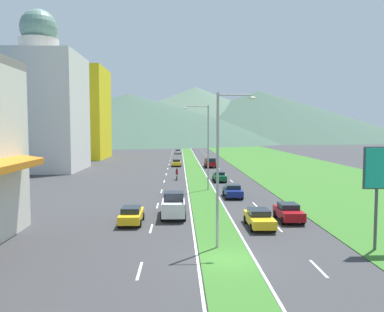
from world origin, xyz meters
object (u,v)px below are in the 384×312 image
Objects in this scene: street_lamp_near at (221,161)px; car_1 at (131,215)px; car_7 at (259,218)px; pickup_truck_1 at (210,163)px; pickup_truck_0 at (174,205)px; car_4 at (233,191)px; motorcycle_rider at (177,175)px; street_lamp_mid at (206,142)px; car_0 at (219,176)px; car_6 at (177,163)px; car_5 at (178,152)px; car_3 at (289,212)px.

car_1 is at bearing 134.14° from street_lamp_near.
pickup_truck_1 reaches higher than car_7.
street_lamp_near is 1.91× the size of pickup_truck_1.
pickup_truck_0 is (3.51, 2.73, 0.24)m from car_1.
pickup_truck_0 reaches higher than car_4.
street_lamp_near is 8.31m from car_7.
motorcycle_rider is at bearing 95.16° from street_lamp_near.
car_0 is (2.68, 8.38, -5.47)m from street_lamp_mid.
car_6 is at bearing -110.41° from pickup_truck_1.
car_7 reaches higher than car_5.
car_3 reaches higher than car_0.
pickup_truck_1 is at bearing -110.41° from car_6.
street_lamp_mid is at bearing -17.75° from car_0.
street_lamp_near is at bearing -174.84° from motorcycle_rider.
pickup_truck_0 is at bearing -52.11° from car_1.
street_lamp_near is at bearing -176.66° from car_6.
car_3 reaches higher than car_4.
motorcycle_rider is (-3.77, 10.21, -5.47)m from street_lamp_mid.
street_lamp_near is 54.16m from pickup_truck_1.
car_4 is (10.22, 12.01, 0.02)m from car_1.
street_lamp_mid reaches higher than car_6.
car_4 is at bearing -157.26° from motorcycle_rider.
motorcycle_rider is at bearing -7.56° from car_1.
car_0 is 1.11× the size of car_4.
street_lamp_mid is 10.36m from car_0.
car_5 is at bearing -175.68° from car_7.
car_7 is at bearing -121.62° from pickup_truck_0.
street_lamp_mid reaches higher than car_0.
car_0 is 0.99× the size of car_7.
car_3 is 0.99× the size of car_4.
car_4 reaches higher than car_0.
street_lamp_mid is 32.65m from car_6.
car_1 is at bearing 172.44° from motorcycle_rider.
pickup_truck_1 is at bearing 179.19° from car_0.
car_5 is 90.75m from car_7.
motorcycle_rider is (0.17, -21.74, -0.01)m from car_6.
pickup_truck_0 reaches higher than car_5.
street_lamp_mid reaches higher than pickup_truck_0.
street_lamp_near is 33.38m from car_0.
car_6 is at bearing 93.34° from street_lamp_near.
pickup_truck_0 is at bearing 108.62° from street_lamp_near.
motorcycle_rider is (-6.75, -19.17, -0.24)m from pickup_truck_1.
street_lamp_mid is 2.02× the size of pickup_truck_0.
pickup_truck_1 is at bearing -179.91° from car_7.
street_lamp_mid is 5.46× the size of motorcycle_rider.
car_6 is at bearing 97.02° from street_lamp_mid.
pickup_truck_1 is at bearing -12.55° from car_1.
street_lamp_near is 2.43× the size of car_1.
street_lamp_near is at bearing -34.21° from car_7.
car_4 is at bearing -35.87° from pickup_truck_0.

